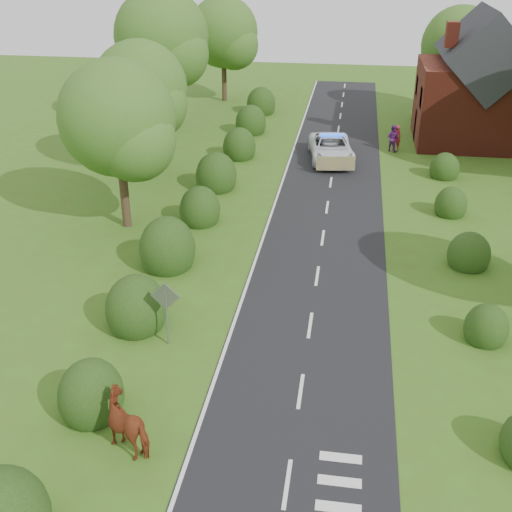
% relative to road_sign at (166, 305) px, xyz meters
% --- Properties ---
extents(ground, '(120.00, 120.00, 0.00)m').
position_rel_road_sign_xyz_m(ground, '(5.00, -2.00, -1.65)').
color(ground, '#3F5C1A').
extents(road, '(6.00, 70.00, 0.02)m').
position_rel_road_sign_xyz_m(road, '(5.00, 13.00, -1.64)').
color(road, black).
rests_on(road, ground).
extents(road_markings, '(4.96, 70.00, 0.01)m').
position_rel_road_sign_xyz_m(road_markings, '(3.40, 10.93, -1.63)').
color(road_markings, white).
rests_on(road_markings, road).
extents(hedgerow_left, '(2.75, 50.41, 3.00)m').
position_rel_road_sign_xyz_m(hedgerow_left, '(-1.51, 9.69, -0.91)').
color(hedgerow_left, '#1A320C').
rests_on(hedgerow_left, ground).
extents(hedgerow_right, '(2.10, 45.78, 2.10)m').
position_rel_road_sign_xyz_m(hedgerow_right, '(11.60, 9.21, -1.10)').
color(hedgerow_right, '#1A320C').
rests_on(hedgerow_right, ground).
extents(tree_left_a, '(5.74, 5.60, 8.38)m').
position_rel_road_sign_xyz_m(tree_left_a, '(-4.75, 9.86, 3.69)').
color(tree_left_a, '#332316').
rests_on(tree_left_a, ground).
extents(tree_left_b, '(5.74, 5.60, 8.07)m').
position_rel_road_sign_xyz_m(tree_left_b, '(-6.25, 17.86, 3.39)').
color(tree_left_b, '#332316').
rests_on(tree_left_b, ground).
extents(tree_left_c, '(6.97, 6.80, 10.22)m').
position_rel_road_sign_xyz_m(tree_left_c, '(-7.70, 27.83, 4.88)').
color(tree_left_c, '#332316').
rests_on(tree_left_c, ground).
extents(tree_left_d, '(6.15, 6.00, 8.89)m').
position_rel_road_sign_xyz_m(tree_left_d, '(-5.23, 37.85, 3.98)').
color(tree_left_d, '#332316').
rests_on(tree_left_d, ground).
extents(tree_right_c, '(6.15, 6.00, 8.58)m').
position_rel_road_sign_xyz_m(tree_right_c, '(14.27, 35.85, 3.69)').
color(tree_right_c, '#332316').
rests_on(tree_right_c, ground).
extents(road_sign, '(1.06, 0.08, 2.53)m').
position_rel_road_sign_xyz_m(road_sign, '(0.00, 0.00, 0.00)').
color(road_sign, gray).
rests_on(road_sign, ground).
extents(house, '(8.00, 7.40, 9.17)m').
position_rel_road_sign_xyz_m(house, '(14.49, 28.00, 2.13)').
color(house, maroon).
rests_on(house, ground).
extents(cow, '(2.34, 1.87, 1.47)m').
position_rel_road_sign_xyz_m(cow, '(0.40, -5.19, -0.92)').
color(cow, maroon).
rests_on(cow, ground).
extents(police_van, '(3.48, 6.15, 1.76)m').
position_rel_road_sign_xyz_m(police_van, '(4.77, 22.36, -0.85)').
color(police_van, silver).
rests_on(police_van, ground).
extents(pedestrian_red, '(0.67, 0.48, 1.74)m').
position_rel_road_sign_xyz_m(pedestrian_red, '(9.09, 25.32, -0.78)').
color(pedestrian_red, '#A71B2D').
rests_on(pedestrian_red, ground).
extents(pedestrian_purple, '(1.12, 1.05, 1.82)m').
position_rel_road_sign_xyz_m(pedestrian_purple, '(8.83, 24.97, -0.74)').
color(pedestrian_purple, '#5A1D6A').
rests_on(pedestrian_purple, ground).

